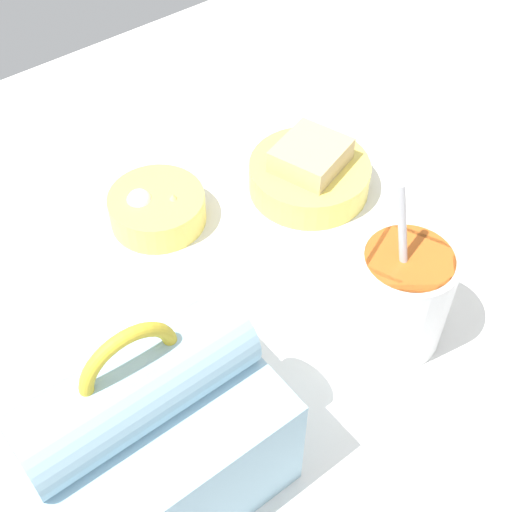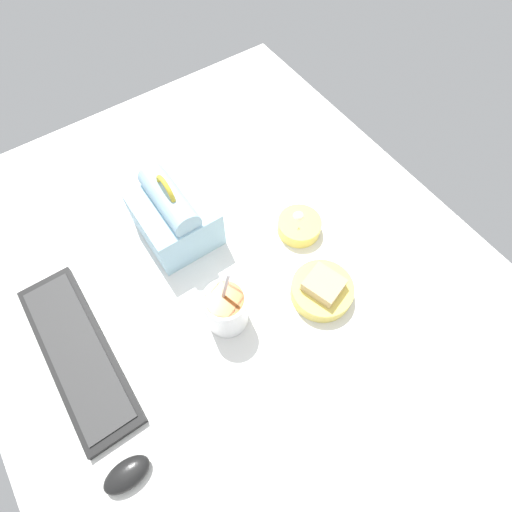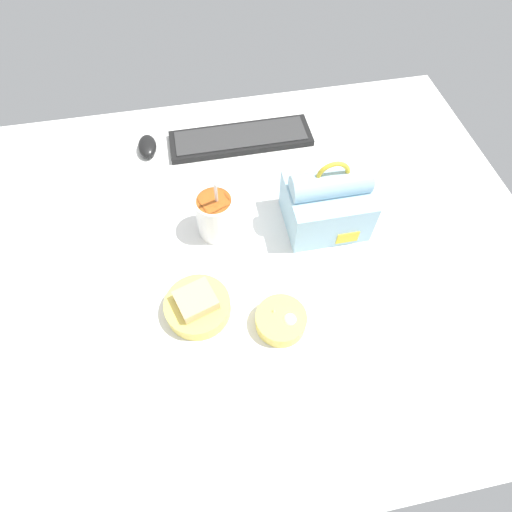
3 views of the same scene
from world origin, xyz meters
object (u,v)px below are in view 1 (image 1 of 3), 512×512
Objects in this scene: bento_bowl_snacks at (158,208)px; bento_bowl_sandwich at (309,173)px; lunch_bag at (145,430)px; soup_cup at (401,295)px.

bento_bowl_sandwich is at bearing 159.15° from bento_bowl_snacks.
lunch_bag is 1.43× the size of bento_bowl_sandwich.
soup_cup is at bearing 109.68° from bento_bowl_snacks.
lunch_bag is 37.18cm from bento_bowl_sandwich.
lunch_bag is at bearing -4.79° from soup_cup.
soup_cup is 28.19cm from bento_bowl_snacks.
soup_cup is (-25.40, 2.13, -1.30)cm from lunch_bag.
bento_bowl_snacks is (16.21, -6.18, -0.42)cm from bento_bowl_sandwich.
bento_bowl_sandwich is 17.35cm from bento_bowl_snacks.
bento_bowl_snacks is at bearing -70.32° from soup_cup.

